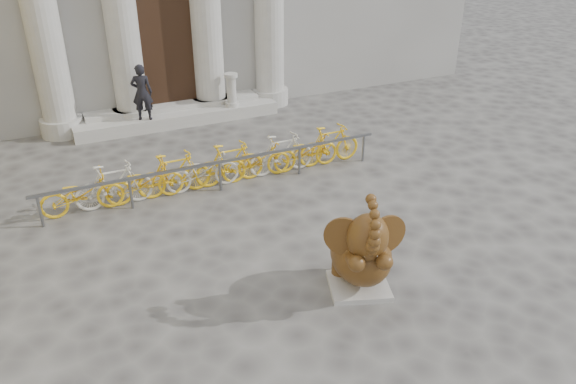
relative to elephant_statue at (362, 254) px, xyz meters
name	(u,v)px	position (x,y,z in m)	size (l,w,h in m)	color
ground	(331,302)	(-0.59, -0.09, -0.72)	(80.00, 80.00, 0.00)	#474442
entrance_steps	(177,116)	(-0.59, 9.31, -0.54)	(6.00, 1.20, 0.36)	#A8A59E
elephant_statue	(362,254)	(0.00, 0.00, 0.00)	(1.33, 1.57, 1.99)	#A8A59E
bike_rack	(216,166)	(-0.91, 4.77, -0.22)	(8.00, 0.53, 1.00)	slate
pedestrian	(142,92)	(-1.60, 8.96, 0.43)	(0.58, 0.38, 1.58)	black
balustrade_post	(232,91)	(1.05, 9.01, 0.10)	(0.41, 0.41, 0.99)	#A8A59E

